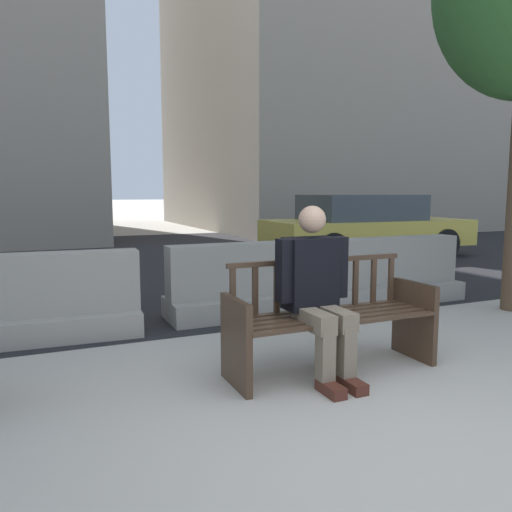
% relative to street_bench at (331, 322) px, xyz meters
% --- Properties ---
extents(ground_plane, '(200.00, 200.00, 0.00)m').
position_rel_street_bench_xyz_m(ground_plane, '(-0.31, -1.33, -0.40)').
color(ground_plane, '#ADA89E').
extents(street_asphalt, '(120.00, 12.00, 0.01)m').
position_rel_street_bench_xyz_m(street_asphalt, '(-0.31, 7.37, -0.39)').
color(street_asphalt, black).
rests_on(street_asphalt, ground).
extents(street_bench, '(1.69, 0.53, 0.88)m').
position_rel_street_bench_xyz_m(street_bench, '(0.00, 0.00, 0.00)').
color(street_bench, '#473323').
rests_on(street_bench, ground).
extents(seated_person, '(0.58, 0.72, 1.31)m').
position_rel_street_bench_xyz_m(seated_person, '(-0.17, -0.06, 0.29)').
color(seated_person, black).
rests_on(seated_person, ground).
extents(jersey_barrier_centre, '(2.00, 0.68, 0.84)m').
position_rel_street_bench_xyz_m(jersey_barrier_centre, '(0.16, 1.94, -0.06)').
color(jersey_barrier_centre, gray).
rests_on(jersey_barrier_centre, ground).
extents(jersey_barrier_left, '(2.03, 0.78, 0.84)m').
position_rel_street_bench_xyz_m(jersey_barrier_left, '(-2.17, 1.86, -0.06)').
color(jersey_barrier_left, '#9E998E').
rests_on(jersey_barrier_left, ground).
extents(jersey_barrier_right, '(2.01, 0.70, 0.84)m').
position_rel_street_bench_xyz_m(jersey_barrier_right, '(2.04, 1.86, -0.06)').
color(jersey_barrier_right, gray).
rests_on(jersey_barrier_right, ground).
extents(car_taxi_near, '(4.56, 2.14, 1.36)m').
position_rel_street_bench_xyz_m(car_taxi_near, '(4.54, 5.80, 0.30)').
color(car_taxi_near, '#DBC64C').
rests_on(car_taxi_near, ground).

